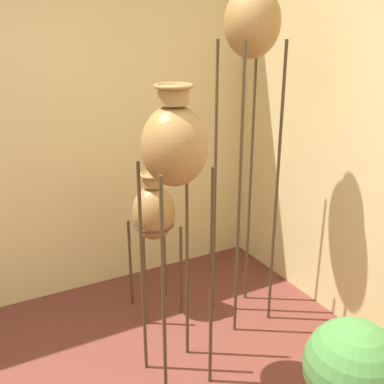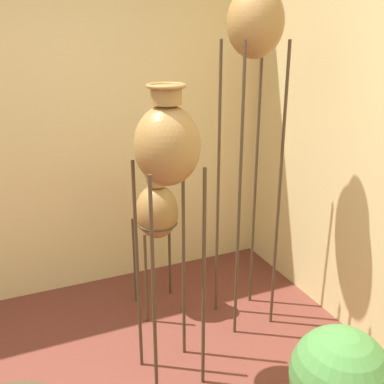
# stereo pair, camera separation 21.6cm
# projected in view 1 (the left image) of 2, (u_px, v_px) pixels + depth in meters

# --- Properties ---
(wall_back) EXTENTS (7.73, 0.06, 2.70)m
(wall_back) POSITION_uv_depth(u_px,v_px,m) (13.00, 123.00, 3.02)
(wall_back) COLOR beige
(wall_back) RESTS_ON ground_plane
(vase_stand_tall) EXTENTS (0.33, 0.33, 2.28)m
(vase_stand_tall) POSITION_uv_depth(u_px,v_px,m) (252.00, 31.00, 2.62)
(vase_stand_tall) COLOR #473823
(vase_stand_tall) RESTS_ON ground_plane
(vase_stand_medium) EXTENTS (0.33, 0.33, 1.70)m
(vase_stand_medium) POSITION_uv_depth(u_px,v_px,m) (174.00, 150.00, 2.22)
(vase_stand_medium) COLOR #473823
(vase_stand_medium) RESTS_ON ground_plane
(vase_stand_short) EXTENTS (0.30, 0.30, 1.04)m
(vase_stand_short) POSITION_uv_depth(u_px,v_px,m) (154.00, 213.00, 3.07)
(vase_stand_short) COLOR #473823
(vase_stand_short) RESTS_ON ground_plane
(potted_plant) EXTENTS (0.47, 0.47, 0.68)m
(potted_plant) POSITION_uv_depth(u_px,v_px,m) (351.00, 382.00, 2.13)
(potted_plant) COLOR brown
(potted_plant) RESTS_ON ground_plane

